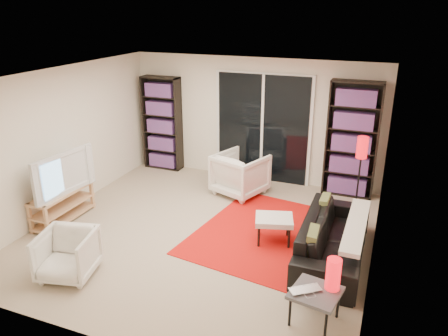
{
  "coord_description": "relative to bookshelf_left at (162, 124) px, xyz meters",
  "views": [
    {
      "loc": [
        2.52,
        -5.44,
        3.34
      ],
      "look_at": [
        0.25,
        0.3,
        1.0
      ],
      "focal_mm": 35.0,
      "sensor_mm": 36.0,
      "label": 1
    }
  ],
  "objects": [
    {
      "name": "wall_front",
      "position": [
        1.95,
        -4.83,
        0.22
      ],
      "size": [
        5.0,
        0.02,
        2.4
      ],
      "primitive_type": "cube",
      "color": "silver",
      "rests_on": "ground"
    },
    {
      "name": "tv_stand",
      "position": [
        -0.32,
        -2.77,
        -0.71
      ],
      "size": [
        0.37,
        1.16,
        0.5
      ],
      "color": "#E0A775",
      "rests_on": "floor"
    },
    {
      "name": "wall_right",
      "position": [
        4.45,
        -2.33,
        0.22
      ],
      "size": [
        0.02,
        5.0,
        2.4
      ],
      "primitive_type": "cube",
      "color": "silver",
      "rests_on": "ground"
    },
    {
      "name": "laptop",
      "position": [
        3.86,
        -3.79,
        -0.56
      ],
      "size": [
        0.42,
        0.39,
        0.03
      ],
      "primitive_type": "imported",
      "rotation": [
        0.0,
        0.0,
        0.65
      ],
      "color": "silver",
      "rests_on": "side_table"
    },
    {
      "name": "armchair_front",
      "position": [
        0.82,
        -4.01,
        -0.66
      ],
      "size": [
        0.81,
        0.82,
        0.62
      ],
      "primitive_type": "imported",
      "rotation": [
        0.0,
        0.0,
        0.23
      ],
      "color": "silver",
      "rests_on": "floor"
    },
    {
      "name": "armchair_back",
      "position": [
        2.0,
        -0.71,
        -0.59
      ],
      "size": [
        1.07,
        1.08,
        0.78
      ],
      "primitive_type": "imported",
      "rotation": [
        0.0,
        0.0,
        2.8
      ],
      "color": "silver",
      "rests_on": "floor"
    },
    {
      "name": "side_table",
      "position": [
        3.94,
        -3.72,
        -0.62
      ],
      "size": [
        0.59,
        0.59,
        0.4
      ],
      "color": "#4B4B50",
      "rests_on": "floor"
    },
    {
      "name": "wall_left",
      "position": [
        -0.55,
        -2.33,
        0.22
      ],
      "size": [
        0.02,
        5.0,
        2.4
      ],
      "primitive_type": "cube",
      "color": "silver",
      "rests_on": "ground"
    },
    {
      "name": "bookshelf_right",
      "position": [
        3.85,
        -0.0,
        0.07
      ],
      "size": [
        0.9,
        0.3,
        2.1
      ],
      "color": "black",
      "rests_on": "ground"
    },
    {
      "name": "ceiling",
      "position": [
        1.95,
        -2.33,
        1.42
      ],
      "size": [
        5.0,
        5.0,
        0.02
      ],
      "primitive_type": "cube",
      "color": "white",
      "rests_on": "wall_back"
    },
    {
      "name": "bookshelf_left",
      "position": [
        0.0,
        0.0,
        0.0
      ],
      "size": [
        0.8,
        0.3,
        1.95
      ],
      "color": "black",
      "rests_on": "ground"
    },
    {
      "name": "sofa",
      "position": [
        3.94,
        -2.31,
        -0.67
      ],
      "size": [
        0.84,
        2.1,
        0.61
      ],
      "primitive_type": "imported",
      "rotation": [
        0.0,
        0.0,
        1.58
      ],
      "color": "black",
      "rests_on": "floor"
    },
    {
      "name": "sliding_door",
      "position": [
        2.15,
        0.13,
        0.07
      ],
      "size": [
        1.92,
        0.08,
        2.16
      ],
      "color": "white",
      "rests_on": "ground"
    },
    {
      "name": "ottoman",
      "position": [
        3.05,
        -2.19,
        -0.63
      ],
      "size": [
        0.65,
        0.58,
        0.4
      ],
      "color": "silver",
      "rests_on": "floor"
    },
    {
      "name": "wall_back",
      "position": [
        1.95,
        0.17,
        0.22
      ],
      "size": [
        5.0,
        0.02,
        2.4
      ],
      "primitive_type": "cube",
      "color": "silver",
      "rests_on": "ground"
    },
    {
      "name": "rug",
      "position": [
        2.83,
        -1.98,
        -0.97
      ],
      "size": [
        2.18,
        2.74,
        0.01
      ],
      "primitive_type": "cube",
      "rotation": [
        0.0,
        0.0,
        -0.14
      ],
      "color": "red",
      "rests_on": "floor"
    },
    {
      "name": "floor_lamp",
      "position": [
        4.08,
        -0.69,
        0.03
      ],
      "size": [
        0.2,
        0.2,
        1.33
      ],
      "color": "black",
      "rests_on": "floor"
    },
    {
      "name": "table_lamp",
      "position": [
        4.1,
        -3.59,
        -0.39
      ],
      "size": [
        0.16,
        0.16,
        0.37
      ],
      "primitive_type": "cylinder",
      "color": "red",
      "rests_on": "side_table"
    },
    {
      "name": "floor",
      "position": [
        1.95,
        -2.33,
        -0.98
      ],
      "size": [
        5.0,
        5.0,
        0.0
      ],
      "primitive_type": "plane",
      "color": "#B4A58B",
      "rests_on": "ground"
    },
    {
      "name": "tv",
      "position": [
        -0.3,
        -2.77,
        -0.13
      ],
      "size": [
        0.31,
        1.19,
        0.68
      ],
      "primitive_type": "imported",
      "rotation": [
        0.0,
        0.0,
        1.44
      ],
      "color": "black",
      "rests_on": "tv_stand"
    }
  ]
}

